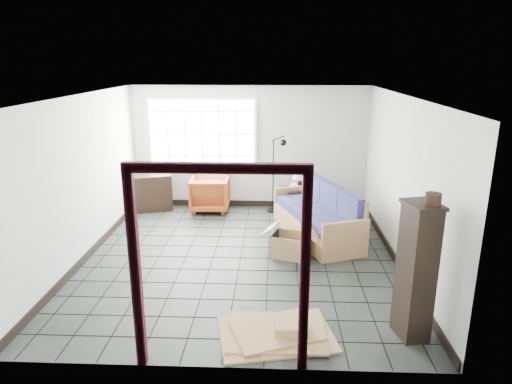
{
  "coord_description": "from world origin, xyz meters",
  "views": [
    {
      "loc": [
        0.54,
        -6.82,
        3.13
      ],
      "look_at": [
        0.24,
        0.3,
        1.04
      ],
      "focal_mm": 32.0,
      "sensor_mm": 36.0,
      "label": 1
    }
  ],
  "objects_px": {
    "armchair": "(210,192)",
    "side_table": "(297,193)",
    "futon_sofa": "(320,218)",
    "tall_shelf": "(416,271)"
  },
  "relations": [
    {
      "from": "armchair",
      "to": "side_table",
      "type": "bearing_deg",
      "value": 171.19
    },
    {
      "from": "armchair",
      "to": "side_table",
      "type": "relative_size",
      "value": 1.22
    },
    {
      "from": "futon_sofa",
      "to": "side_table",
      "type": "bearing_deg",
      "value": 87.87
    },
    {
      "from": "futon_sofa",
      "to": "armchair",
      "type": "xyz_separation_m",
      "value": [
        -2.2,
        1.39,
        0.05
      ]
    },
    {
      "from": "futon_sofa",
      "to": "side_table",
      "type": "relative_size",
      "value": 3.54
    },
    {
      "from": "futon_sofa",
      "to": "armchair",
      "type": "relative_size",
      "value": 2.9
    },
    {
      "from": "armchair",
      "to": "tall_shelf",
      "type": "relative_size",
      "value": 0.49
    },
    {
      "from": "futon_sofa",
      "to": "armchair",
      "type": "bearing_deg",
      "value": 127.18
    },
    {
      "from": "armchair",
      "to": "side_table",
      "type": "xyz_separation_m",
      "value": [
        1.82,
        -0.25,
        0.07
      ]
    },
    {
      "from": "side_table",
      "to": "tall_shelf",
      "type": "height_order",
      "value": "tall_shelf"
    }
  ]
}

